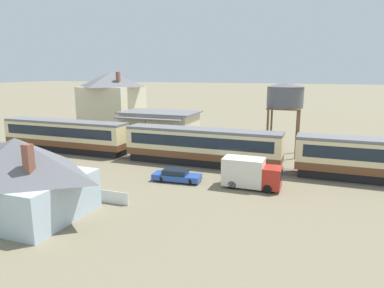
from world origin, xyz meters
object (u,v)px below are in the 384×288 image
object	(u,v)px
station_house_grey_roof	(112,101)
delivery_truck_red	(250,173)
passenger_train	(204,145)
parked_car_blue	(176,176)
yard_tree_0	(111,102)
station_building	(160,127)
cottage_grey_roof	(19,175)
water_tower	(285,97)
parked_car_red	(32,159)

from	to	relation	value
station_house_grey_roof	delivery_truck_red	world-z (taller)	station_house_grey_roof
passenger_train	parked_car_blue	bearing A→B (deg)	-95.12
passenger_train	yard_tree_0	xyz separation A→B (m)	(-22.45, 15.43, 3.04)
passenger_train	station_building	bearing A→B (deg)	136.59
yard_tree_0	parked_car_blue	bearing A→B (deg)	-45.36
cottage_grey_roof	parked_car_blue	distance (m)	14.04
water_tower	cottage_grey_roof	bearing A→B (deg)	-121.61
station_building	parked_car_red	bearing A→B (deg)	-117.87
station_house_grey_roof	delivery_truck_red	bearing A→B (deg)	-37.71
delivery_truck_red	yard_tree_0	size ratio (longest dim) A/B	0.69
parked_car_blue	parked_car_red	xyz separation A→B (m)	(-18.29, 0.01, 0.05)
station_building	passenger_train	bearing A→B (deg)	-43.41
delivery_truck_red	water_tower	bearing A→B (deg)	84.52
station_house_grey_roof	water_tower	distance (m)	32.42
passenger_train	cottage_grey_roof	size ratio (longest dim) A/B	5.70
water_tower	cottage_grey_roof	world-z (taller)	water_tower
water_tower	parked_car_red	bearing A→B (deg)	-150.59
cottage_grey_roof	delivery_truck_red	distance (m)	19.25
water_tower	delivery_truck_red	distance (m)	15.79
station_house_grey_roof	parked_car_blue	world-z (taller)	station_house_grey_roof
station_house_grey_roof	delivery_truck_red	size ratio (longest dim) A/B	1.98
passenger_train	cottage_grey_roof	xyz separation A→B (m)	(-8.40, -18.10, 0.71)
parked_car_blue	delivery_truck_red	bearing A→B (deg)	0.66
water_tower	cottage_grey_roof	size ratio (longest dim) A/B	0.92
station_house_grey_roof	cottage_grey_roof	size ratio (longest dim) A/B	1.05
station_house_grey_roof	yard_tree_0	distance (m)	1.76
delivery_truck_red	parked_car_blue	bearing A→B (deg)	-175.01
station_house_grey_roof	parked_car_blue	xyz separation A→B (m)	(22.68, -23.67, -4.87)
station_house_grey_roof	passenger_train	bearing A→B (deg)	-36.10
passenger_train	parked_car_blue	world-z (taller)	passenger_train
cottage_grey_roof	yard_tree_0	bearing A→B (deg)	112.73
station_house_grey_roof	parked_car_red	size ratio (longest dim) A/B	2.37
station_building	station_house_grey_roof	distance (m)	15.26
yard_tree_0	parked_car_red	bearing A→B (deg)	-80.85
station_building	cottage_grey_roof	size ratio (longest dim) A/B	1.13
passenger_train	yard_tree_0	distance (m)	27.41
water_tower	parked_car_blue	bearing A→B (deg)	-119.40
station_building	parked_car_blue	xyz separation A→B (m)	(9.63, -16.37, -1.84)
passenger_train	cottage_grey_roof	bearing A→B (deg)	-114.91
station_building	water_tower	size ratio (longest dim) A/B	1.23
parked_car_red	delivery_truck_red	size ratio (longest dim) A/B	0.83
yard_tree_0	station_building	bearing A→B (deg)	-25.22
station_building	yard_tree_0	bearing A→B (deg)	154.78
passenger_train	yard_tree_0	bearing A→B (deg)	145.49
station_building	parked_car_blue	bearing A→B (deg)	-59.53
passenger_train	water_tower	size ratio (longest dim) A/B	6.20
station_house_grey_roof	water_tower	world-z (taller)	station_house_grey_roof
station_building	water_tower	world-z (taller)	water_tower
water_tower	parked_car_red	distance (m)	31.53
parked_car_blue	yard_tree_0	bearing A→B (deg)	130.31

